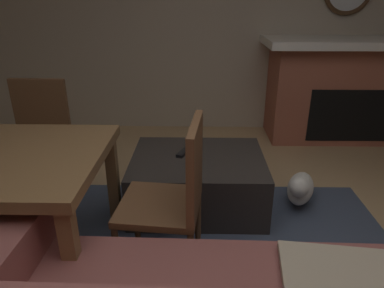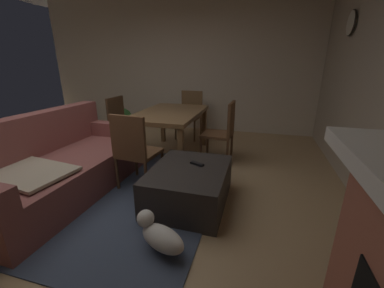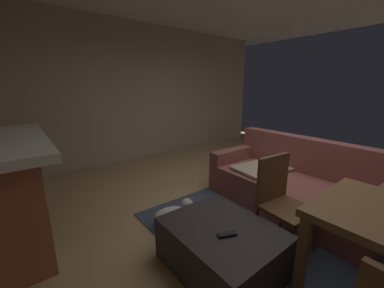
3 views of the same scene
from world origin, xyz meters
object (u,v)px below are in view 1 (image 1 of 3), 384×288
dining_chair_west (175,192)px  small_dog (300,188)px  ottoman_coffee_table (198,181)px  fireplace (343,89)px  dining_chair_south (38,133)px  tv_remote (183,153)px

dining_chair_west → small_dog: size_ratio=1.97×
ottoman_coffee_table → small_dog: bearing=178.7°
fireplace → dining_chair_south: (2.85, 1.30, -0.04)m
tv_remote → dining_chair_west: bearing=111.9°
small_dog → fireplace: bearing=-118.6°
ottoman_coffee_table → dining_chair_west: dining_chair_west is taller
tv_remote → dining_chair_south: bearing=17.1°
ottoman_coffee_table → dining_chair_south: size_ratio=1.06×
ottoman_coffee_table → dining_chair_west: size_ratio=1.06×
dining_chair_south → ottoman_coffee_table: bearing=172.3°
tv_remote → dining_chair_south: dining_chair_south is taller
small_dog → dining_chair_south: bearing=-5.2°
ottoman_coffee_table → dining_chair_west: 0.78m
dining_chair_west → fireplace: bearing=-128.4°
tv_remote → small_dog: tv_remote is taller
fireplace → dining_chair_south: 3.13m
dining_chair_south → tv_remote: bearing=174.4°
fireplace → small_dog: bearing=61.4°
tv_remote → dining_chair_west: size_ratio=0.17×
fireplace → tv_remote: 2.22m
ottoman_coffee_table → small_dog: ottoman_coffee_table is taller
ottoman_coffee_table → dining_chair_west: bearing=80.1°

